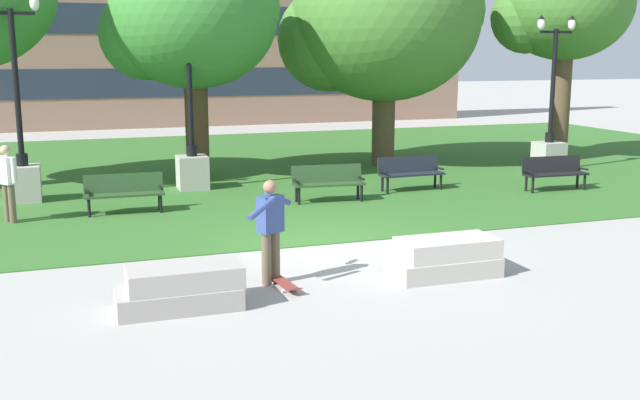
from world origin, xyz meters
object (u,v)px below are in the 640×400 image
Objects in this scene: lamp_post_right at (192,153)px; person_bystander_near_lawn at (7,179)px; concrete_block_center at (181,288)px; skateboard at (284,283)px; person_skateboarder at (270,225)px; park_bench_far_left at (554,171)px; concrete_block_left at (445,258)px; park_bench_far_right at (124,191)px; lamp_post_left at (22,161)px; lamp_post_center at (550,140)px; park_bench_near_right at (328,181)px; park_bench_near_left at (410,171)px.

person_bystander_near_lawn is at bearing -148.04° from lamp_post_right.
skateboard is at bearing 14.18° from concrete_block_center.
park_bench_far_left is at bearing 30.27° from person_skateboarder.
park_bench_far_right reaches higher than concrete_block_left.
park_bench_far_right is 1.06× the size of person_bystander_near_lawn.
park_bench_far_right is 0.36× the size of lamp_post_left.
lamp_post_right is (-9.22, 3.36, 0.48)m from park_bench_far_left.
person_bystander_near_lawn reaches higher than concrete_block_left.
park_bench_far_left is 3.46m from lamp_post_center.
park_bench_far_left is at bearing -12.45° from lamp_post_left.
lamp_post_right reaches higher than concrete_block_center.
lamp_post_center is (11.20, 8.66, 0.91)m from skateboard.
lamp_post_center reaches higher than park_bench_far_right.
concrete_block_center is 1.01× the size of park_bench_far_right.
concrete_block_center is 9.77m from lamp_post_right.
park_bench_near_right is 1.01× the size of park_bench_far_left.
person_bystander_near_lawn is (-7.16, 6.60, 0.68)m from concrete_block_left.
concrete_block_center is at bearing -155.34° from person_skateboarder.
lamp_post_left is at bearing 161.30° from park_bench_near_right.
park_bench_near_left is 7.58m from park_bench_far_right.
person_skateboarder is at bearing 114.26° from skateboard.
concrete_block_center is 1.84m from person_skateboarder.
park_bench_near_right is 6.32m from park_bench_far_left.
lamp_post_center reaches higher than skateboard.
person_bystander_near_lawn is (-4.40, 6.36, 0.90)m from skateboard.
person_skateboarder is at bearing -130.38° from park_bench_near_left.
concrete_block_left is at bearing -74.10° from lamp_post_right.
concrete_block_left is 1.74× the size of skateboard.
lamp_post_left reaches higher than skateboard.
person_skateboarder is at bearing -74.03° from park_bench_far_right.
park_bench_near_right is 7.62m from lamp_post_left.
park_bench_far_left is (10.99, 6.22, 0.23)m from concrete_block_center.
park_bench_far_left is 1.06× the size of person_bystander_near_lawn.
skateboard is 14.18m from lamp_post_center.
lamp_post_left reaches higher than park_bench_far_right.
concrete_block_left is 6.58m from park_bench_near_right.
lamp_post_center reaches higher than concrete_block_center.
park_bench_far_right is at bearing 106.35° from skateboard.
lamp_post_center is (8.44, 8.90, 0.69)m from concrete_block_left.
park_bench_near_left is 1.00× the size of park_bench_far_right.
skateboard is at bearing -115.40° from park_bench_near_right.
lamp_post_left is (-13.50, 2.98, 0.51)m from park_bench_far_left.
person_bystander_near_lawn reaches higher than park_bench_near_right.
lamp_post_center is at bearing 37.71° from skateboard.
park_bench_near_right is at bearing 55.21° from concrete_block_center.
person_bystander_near_lawn is (-2.71, 6.79, 0.68)m from concrete_block_center.
lamp_post_right is (1.77, 9.58, 0.71)m from concrete_block_center.
park_bench_near_right reaches higher than concrete_block_left.
park_bench_near_left is 0.36× the size of lamp_post_left.
park_bench_near_left is at bearing 49.62° from person_skateboarder.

